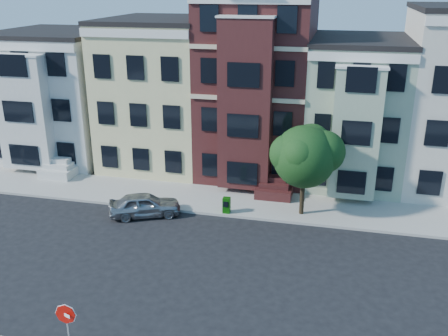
% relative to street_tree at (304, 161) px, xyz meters
% --- Properties ---
extents(ground, '(120.00, 120.00, 0.00)m').
position_rel_street_tree_xyz_m(ground, '(-3.82, -7.16, -3.34)').
color(ground, black).
extents(far_sidewalk, '(60.00, 4.00, 0.15)m').
position_rel_street_tree_xyz_m(far_sidewalk, '(-3.82, 0.84, -3.27)').
color(far_sidewalk, '#9E9B93').
rests_on(far_sidewalk, ground).
extents(house_white, '(8.00, 9.00, 9.00)m').
position_rel_street_tree_xyz_m(house_white, '(-18.82, 7.34, 1.16)').
color(house_white, silver).
rests_on(house_white, ground).
extents(house_yellow, '(7.00, 9.00, 10.00)m').
position_rel_street_tree_xyz_m(house_yellow, '(-10.82, 7.34, 1.66)').
color(house_yellow, beige).
rests_on(house_yellow, ground).
extents(house_brown, '(7.00, 9.00, 12.00)m').
position_rel_street_tree_xyz_m(house_brown, '(-3.82, 7.34, 2.66)').
color(house_brown, '#3F1817').
rests_on(house_brown, ground).
extents(house_green, '(6.00, 9.00, 9.00)m').
position_rel_street_tree_xyz_m(house_green, '(2.68, 7.34, 1.16)').
color(house_green, '#95A78B').
rests_on(house_green, ground).
extents(street_tree, '(6.26, 6.26, 6.39)m').
position_rel_street_tree_xyz_m(street_tree, '(0.00, 0.00, 0.00)').
color(street_tree, '#204D1B').
rests_on(street_tree, far_sidewalk).
extents(parked_car, '(4.32, 3.07, 1.37)m').
position_rel_street_tree_xyz_m(parked_car, '(-8.70, -2.03, -2.66)').
color(parked_car, '#999BA1').
rests_on(parked_car, ground).
extents(newspaper_box, '(0.42, 0.38, 0.92)m').
position_rel_street_tree_xyz_m(newspaper_box, '(-4.19, -0.86, -2.73)').
color(newspaper_box, '#0E5209').
rests_on(newspaper_box, far_sidewalk).
extents(stop_sign, '(0.75, 0.36, 2.78)m').
position_rel_street_tree_xyz_m(stop_sign, '(-6.67, -13.89, -1.80)').
color(stop_sign, '#BA0A03').
rests_on(stop_sign, near_sidewalk).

